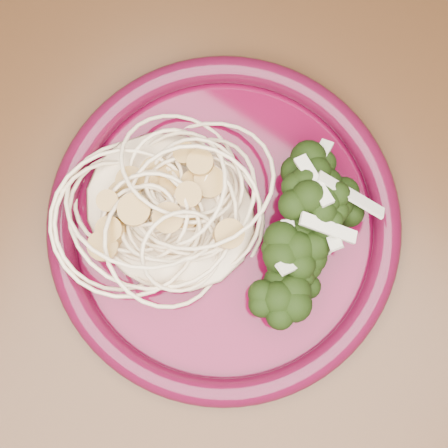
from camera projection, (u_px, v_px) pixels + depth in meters
dining_table at (307, 305)px, 0.62m from camera, size 1.20×0.80×0.75m
dinner_plate at (224, 226)px, 0.52m from camera, size 0.37×0.37×0.02m
spaghetti_pile at (169, 209)px, 0.51m from camera, size 0.18×0.17×0.03m
scallop_cluster at (165, 200)px, 0.47m from camera, size 0.17×0.17×0.04m
broccoli_pile at (293, 240)px, 0.49m from camera, size 0.14×0.17×0.05m
onion_garnish at (298, 235)px, 0.46m from camera, size 0.09×0.11×0.05m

